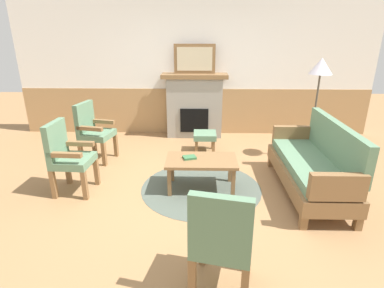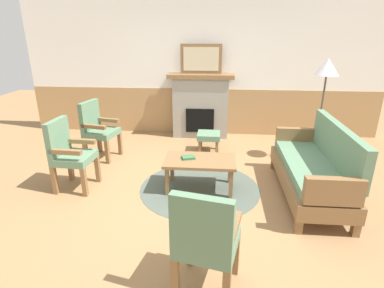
% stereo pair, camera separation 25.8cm
% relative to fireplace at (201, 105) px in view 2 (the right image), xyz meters
% --- Properties ---
extents(ground_plane, '(14.00, 14.00, 0.00)m').
position_rel_fireplace_xyz_m(ground_plane, '(0.00, -2.35, -0.65)').
color(ground_plane, '#997047').
extents(wall_back, '(7.20, 0.14, 2.70)m').
position_rel_fireplace_xyz_m(wall_back, '(0.00, 0.25, 0.66)').
color(wall_back, white).
rests_on(wall_back, ground_plane).
extents(fireplace, '(1.30, 0.44, 1.28)m').
position_rel_fireplace_xyz_m(fireplace, '(0.00, 0.00, 0.00)').
color(fireplace, gray).
rests_on(fireplace, ground_plane).
extents(framed_picture, '(0.80, 0.04, 0.56)m').
position_rel_fireplace_xyz_m(framed_picture, '(0.00, 0.00, 0.91)').
color(framed_picture, brown).
rests_on(framed_picture, fireplace).
extents(couch, '(0.70, 1.80, 0.98)m').
position_rel_fireplace_xyz_m(couch, '(1.62, -2.36, -0.26)').
color(couch, brown).
rests_on(couch, ground_plane).
extents(coffee_table, '(0.96, 0.56, 0.44)m').
position_rel_fireplace_xyz_m(coffee_table, '(0.13, -2.29, -0.27)').
color(coffee_table, brown).
rests_on(coffee_table, ground_plane).
extents(round_rug, '(1.67, 1.67, 0.01)m').
position_rel_fireplace_xyz_m(round_rug, '(0.13, -2.29, -0.65)').
color(round_rug, '#4C564C').
rests_on(round_rug, ground_plane).
extents(book_on_table, '(0.20, 0.18, 0.03)m').
position_rel_fireplace_xyz_m(book_on_table, '(-0.03, -2.27, -0.20)').
color(book_on_table, '#33663D').
rests_on(book_on_table, coffee_table).
extents(footstool, '(0.40, 0.40, 0.36)m').
position_rel_fireplace_xyz_m(footstool, '(0.20, -0.90, -0.37)').
color(footstool, brown).
rests_on(footstool, ground_plane).
extents(armchair_near_fireplace, '(0.50, 0.50, 0.98)m').
position_rel_fireplace_xyz_m(armchair_near_fireplace, '(-1.64, -2.41, -0.11)').
color(armchair_near_fireplace, brown).
rests_on(armchair_near_fireplace, ground_plane).
extents(armchair_by_window_left, '(0.57, 0.57, 0.98)m').
position_rel_fireplace_xyz_m(armchair_by_window_left, '(-1.67, -1.30, -0.11)').
color(armchair_by_window_left, brown).
rests_on(armchair_by_window_left, ground_plane).
extents(armchair_front_left, '(0.57, 0.57, 0.98)m').
position_rel_fireplace_xyz_m(armchair_front_left, '(0.29, -4.09, -0.11)').
color(armchair_front_left, brown).
rests_on(armchair_front_left, ground_plane).
extents(floor_lamp_by_couch, '(0.36, 0.36, 1.68)m').
position_rel_fireplace_xyz_m(floor_lamp_by_couch, '(2.01, -1.14, 0.80)').
color(floor_lamp_by_couch, '#332D28').
rests_on(floor_lamp_by_couch, ground_plane).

